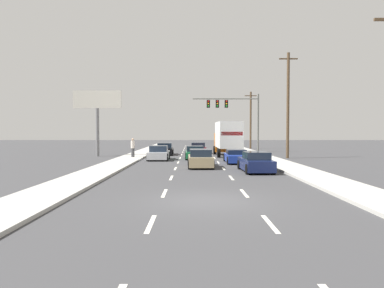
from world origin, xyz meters
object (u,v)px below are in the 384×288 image
object	(u,v)px
car_silver	(158,153)
pedestrian_near_corner	(132,148)
car_tan	(200,159)
car_green	(195,153)
traffic_signal_mast	(228,108)
roadside_billboard	(97,108)
utility_pole_mid	(288,104)
car_navy	(255,163)
car_black	(164,149)
utility_pole_far	(250,119)
box_truck	(227,137)
car_maroon	(197,149)
car_blue	(236,157)

from	to	relation	value
car_silver	pedestrian_near_corner	size ratio (longest dim) A/B	2.23
car_tan	pedestrian_near_corner	distance (m)	10.61
car_green	traffic_signal_mast	world-z (taller)	traffic_signal_mast
roadside_billboard	traffic_signal_mast	bearing A→B (deg)	28.33
car_silver	utility_pole_mid	xyz separation A→B (m)	(12.47, 2.02, 4.70)
car_green	car_navy	size ratio (longest dim) A/B	0.97
car_tan	traffic_signal_mast	distance (m)	20.26
car_black	utility_pole_far	world-z (taller)	utility_pole_far
roadside_billboard	pedestrian_near_corner	bearing A→B (deg)	-34.31
car_tan	traffic_signal_mast	world-z (taller)	traffic_signal_mast
car_green	pedestrian_near_corner	distance (m)	6.10
utility_pole_mid	utility_pole_far	bearing A→B (deg)	91.36
car_tan	box_truck	bearing A→B (deg)	74.87
car_maroon	car_navy	bearing A→B (deg)	-79.43
roadside_billboard	utility_pole_mid	bearing A→B (deg)	-7.42
car_black	utility_pole_far	bearing A→B (deg)	49.74
utility_pole_far	car_black	bearing A→B (deg)	-130.26
box_truck	pedestrian_near_corner	size ratio (longest dim) A/B	4.22
traffic_signal_mast	utility_pole_mid	world-z (taller)	utility_pole_mid
car_black	car_silver	size ratio (longest dim) A/B	1.08
utility_pole_far	roadside_billboard	xyz separation A→B (m)	(-18.88, -16.79, 0.63)
car_silver	traffic_signal_mast	world-z (taller)	traffic_signal_mast
pedestrian_near_corner	car_green	bearing A→B (deg)	-5.11
car_black	car_blue	world-z (taller)	car_black
car_tan	roadside_billboard	distance (m)	16.11
box_truck	car_green	bearing A→B (deg)	-132.63
car_navy	pedestrian_near_corner	xyz separation A→B (m)	(-9.92, 11.38, 0.46)
car_blue	utility_pole_mid	bearing A→B (deg)	42.25
car_navy	pedestrian_near_corner	size ratio (longest dim) A/B	2.32
box_truck	car_silver	bearing A→B (deg)	-144.29
traffic_signal_mast	utility_pole_mid	size ratio (longest dim) A/B	0.82
car_green	car_blue	world-z (taller)	car_green
box_truck	traffic_signal_mast	xyz separation A→B (m)	(0.91, 7.50, 3.55)
traffic_signal_mast	utility_pole_far	xyz separation A→B (m)	(4.25, 8.90, -1.14)
pedestrian_near_corner	box_truck	bearing A→B (deg)	18.78
car_blue	pedestrian_near_corner	distance (m)	10.65
traffic_signal_mast	car_green	bearing A→B (deg)	-111.27
box_truck	car_blue	xyz separation A→B (m)	(-0.07, -8.07, -1.53)
car_navy	traffic_signal_mast	bearing A→B (deg)	88.62
car_green	car_silver	bearing A→B (deg)	-161.30
car_navy	pedestrian_near_corner	distance (m)	15.10
car_maroon	box_truck	bearing A→B (deg)	-51.93
roadside_billboard	car_tan	bearing A→B (deg)	-47.02
car_black	car_maroon	xyz separation A→B (m)	(3.74, 1.71, 0.03)
car_navy	car_blue	bearing A→B (deg)	93.85
car_black	car_navy	distance (m)	18.34
utility_pole_mid	pedestrian_near_corner	world-z (taller)	utility_pole_mid
car_green	car_blue	xyz separation A→B (m)	(3.42, -4.28, -0.05)
car_maroon	pedestrian_near_corner	xyz separation A→B (m)	(-6.45, -7.19, 0.43)
car_maroon	utility_pole_mid	world-z (taller)	utility_pole_mid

